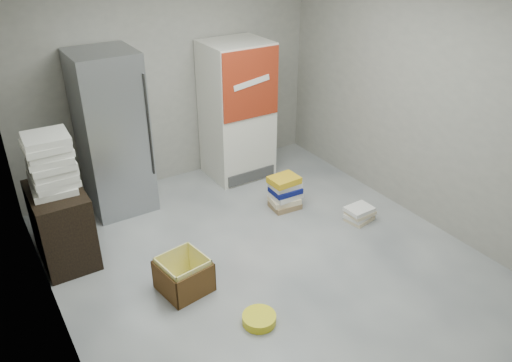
{
  "coord_description": "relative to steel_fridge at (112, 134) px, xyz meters",
  "views": [
    {
      "loc": [
        -2.31,
        -3.22,
        3.19
      ],
      "look_at": [
        0.15,
        0.7,
        0.69
      ],
      "focal_mm": 35.0,
      "sensor_mm": 36.0,
      "label": 1
    }
  ],
  "objects": [
    {
      "name": "cardboard_box",
      "position": [
        -0.01,
        -1.83,
        -0.81
      ],
      "size": [
        0.5,
        0.5,
        0.35
      ],
      "rotation": [
        0.0,
        0.0,
        0.16
      ],
      "color": "yellow",
      "rests_on": "ground"
    },
    {
      "name": "phonebook_stack_main",
      "position": [
        1.66,
        -1.11,
        -0.74
      ],
      "size": [
        0.38,
        0.32,
        0.42
      ],
      "rotation": [
        0.0,
        0.0,
        -0.03
      ],
      "color": "#92744F",
      "rests_on": "ground"
    },
    {
      "name": "room_shell",
      "position": [
        0.9,
        -2.13,
        0.85
      ],
      "size": [
        4.04,
        5.04,
        2.82
      ],
      "color": "gray",
      "rests_on": "ground"
    },
    {
      "name": "bucket_lid",
      "position": [
        0.35,
        -2.59,
        -0.91
      ],
      "size": [
        0.33,
        0.33,
        0.08
      ],
      "primitive_type": "cylinder",
      "rotation": [
        0.0,
        0.0,
        0.1
      ],
      "color": "yellow",
      "rests_on": "ground"
    },
    {
      "name": "phonebook_stack_side",
      "position": [
        2.23,
        -1.82,
        -0.86
      ],
      "size": [
        0.35,
        0.29,
        0.18
      ],
      "rotation": [
        0.0,
        0.0,
        0.17
      ],
      "color": "beige",
      "rests_on": "ground"
    },
    {
      "name": "wood_shelf",
      "position": [
        -0.83,
        -0.73,
        -0.55
      ],
      "size": [
        0.5,
        0.8,
        0.8
      ],
      "primitive_type": "cube",
      "color": "black",
      "rests_on": "ground"
    },
    {
      "name": "supply_box_stack",
      "position": [
        -0.81,
        -0.73,
        0.14
      ],
      "size": [
        0.45,
        0.43,
        0.58
      ],
      "color": "white",
      "rests_on": "wood_shelf"
    },
    {
      "name": "coke_cooler",
      "position": [
        1.65,
        -0.01,
        -0.05
      ],
      "size": [
        0.8,
        0.73,
        1.8
      ],
      "color": "silver",
      "rests_on": "ground"
    },
    {
      "name": "ground",
      "position": [
        0.9,
        -2.13,
        -0.95
      ],
      "size": [
        5.0,
        5.0,
        0.0
      ],
      "primitive_type": "plane",
      "color": "#B3B4AF",
      "rests_on": "ground"
    },
    {
      "name": "steel_fridge",
      "position": [
        0.0,
        0.0,
        0.0
      ],
      "size": [
        0.7,
        0.72,
        1.9
      ],
      "color": "#9C9DA3",
      "rests_on": "ground"
    }
  ]
}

